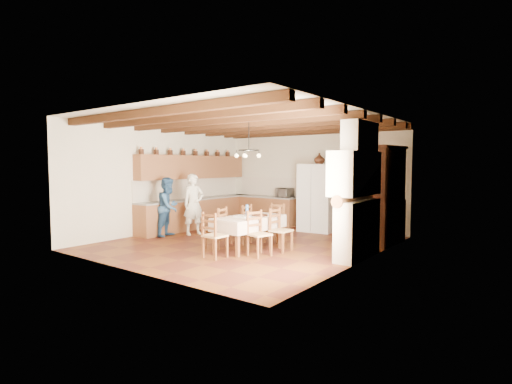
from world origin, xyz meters
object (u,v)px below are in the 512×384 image
at_px(dining_table, 249,220).
at_px(chair_end_near, 215,235).
at_px(chair_left_near, 216,228).
at_px(chair_end_far, 274,223).
at_px(chair_left_far, 241,224).
at_px(refrigerator, 318,198).
at_px(person_woman_red, 352,212).
at_px(hutch, 386,195).
at_px(microwave, 284,193).
at_px(chair_right_near, 259,234).
at_px(person_woman_blue, 169,207).
at_px(chair_right_far, 281,230).
at_px(person_man, 194,204).

bearing_deg(dining_table, chair_end_near, -91.82).
xyz_separation_m(chair_left_near, chair_end_far, (0.66, 1.41, 0.00)).
relative_size(chair_left_far, chair_end_far, 1.00).
relative_size(refrigerator, chair_left_far, 2.02).
relative_size(dining_table, person_woman_red, 1.07).
xyz_separation_m(refrigerator, hutch, (2.20, -0.67, 0.22)).
bearing_deg(chair_end_near, chair_left_near, -46.65).
xyz_separation_m(person_woman_red, microwave, (-3.00, 1.74, 0.23)).
height_order(dining_table, chair_right_near, chair_right_near).
bearing_deg(chair_end_far, chair_left_far, -136.65).
distance_m(chair_right_near, chair_end_near, 0.93).
bearing_deg(microwave, chair_left_far, -64.46).
bearing_deg(chair_end_near, person_woman_blue, -19.81).
bearing_deg(chair_right_near, chair_left_near, 103.32).
distance_m(chair_left_near, chair_end_near, 0.92).
bearing_deg(hutch, person_woman_blue, -149.21).
height_order(hutch, chair_end_near, hutch).
height_order(hutch, microwave, hutch).
distance_m(chair_left_far, chair_right_far, 1.27).
xyz_separation_m(chair_end_near, person_woman_blue, (-2.69, 1.08, 0.31)).
bearing_deg(person_woman_blue, chair_right_near, -115.90).
distance_m(hutch, chair_right_near, 3.41).
height_order(hutch, chair_end_far, hutch).
bearing_deg(person_woman_red, refrigerator, -128.23).
xyz_separation_m(hutch, person_woman_red, (-0.52, -0.78, -0.38)).
bearing_deg(chair_left_far, refrigerator, 163.34).
xyz_separation_m(dining_table, person_woman_blue, (-2.72, -0.02, 0.13)).
xyz_separation_m(hutch, chair_end_near, (-2.32, -3.55, -0.71)).
bearing_deg(chair_left_far, person_man, -99.06).
relative_size(refrigerator, dining_table, 1.11).
height_order(chair_right_near, person_woman_blue, person_woman_blue).
relative_size(chair_right_near, chair_end_near, 1.00).
bearing_deg(person_man, chair_end_far, -60.61).
xyz_separation_m(dining_table, chair_right_near, (0.61, -0.43, -0.18)).
relative_size(refrigerator, hutch, 0.82).
distance_m(hutch, chair_end_near, 4.30).
bearing_deg(chair_end_far, chair_left_near, -118.58).
height_order(chair_left_near, person_woman_blue, person_woman_blue).
distance_m(dining_table, person_woman_blue, 2.72).
bearing_deg(chair_right_near, chair_right_far, 6.66).
height_order(chair_left_far, chair_right_far, same).
bearing_deg(chair_right_near, person_man, 85.86).
bearing_deg(chair_end_far, refrigerator, 84.88).
bearing_deg(chair_right_far, refrigerator, 13.41).
distance_m(chair_end_near, microwave, 4.70).
distance_m(person_man, person_woman_red, 4.28).
xyz_separation_m(chair_right_near, chair_right_far, (0.09, 0.69, 0.00)).
bearing_deg(chair_right_far, chair_right_near, 173.34).
height_order(chair_left_near, chair_right_near, same).
xyz_separation_m(dining_table, person_woman_red, (1.76, 1.67, 0.15)).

